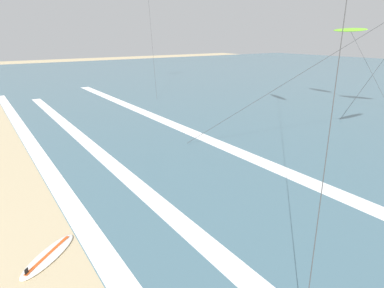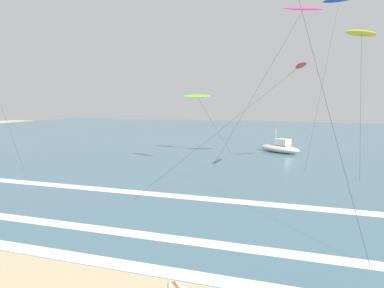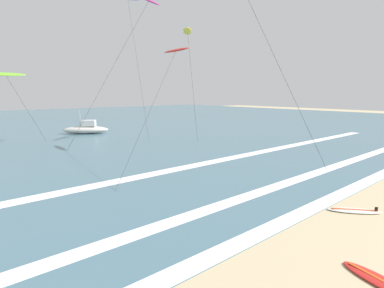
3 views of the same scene
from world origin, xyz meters
TOP-DOWN VIEW (x-y plane):
  - ocean_surface at (0.00, 52.12)m, footprint 140.00×90.00m
  - wave_foam_shoreline at (0.98, 7.52)m, footprint 57.54×0.75m
  - wave_foam_mid_break at (0.68, 10.25)m, footprint 48.78×0.77m
  - wave_foam_outer_break at (-0.12, 16.48)m, footprint 57.07×0.95m
  - kite_red_low_near at (5.13, 21.93)m, footprint 9.63×8.53m
  - kite_magenta_high_left at (5.16, 25.93)m, footprint 9.09×2.59m
  - kite_lime_mid_center at (-5.40, 32.40)m, footprint 5.02×2.69m
  - kite_blue_far_left at (8.49, 35.54)m, footprint 4.37×9.05m
  - kite_yellow_distant_high at (9.28, 25.44)m, footprint 2.87×2.75m
  - offshore_boat at (3.15, 36.97)m, footprint 5.27×4.30m

SIDE VIEW (x-z plane):
  - ocean_surface at x=0.00m, z-range 0.00..0.01m
  - wave_foam_shoreline at x=0.98m, z-range 0.01..0.02m
  - wave_foam_mid_break at x=0.68m, z-range 0.01..0.02m
  - wave_foam_outer_break at x=-0.12m, z-range 0.01..0.02m
  - offshore_boat at x=3.15m, z-range -0.80..1.90m
  - kite_lime_mid_center at x=-5.40m, z-range 3.06..9.67m
  - kite_red_low_near at x=5.13m, z-range 3.96..12.42m
  - kite_yellow_distant_high at x=9.28m, z-range 5.21..16.17m
  - kite_magenta_high_left at x=5.16m, z-range 6.25..19.38m
  - kite_blue_far_left at x=8.49m, z-range 7.71..23.83m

